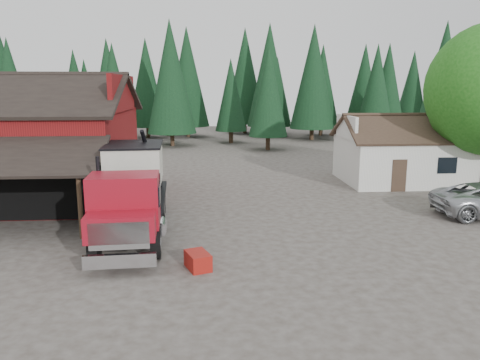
{
  "coord_description": "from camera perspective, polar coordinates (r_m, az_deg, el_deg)",
  "views": [
    {
      "loc": [
        -0.24,
        -17.39,
        6.33
      ],
      "look_at": [
        1.38,
        5.31,
        1.8
      ],
      "focal_mm": 35.0,
      "sensor_mm": 36.0,
      "label": 1
    }
  ],
  "objects": [
    {
      "name": "feed_truck",
      "position": [
        20.7,
        -13.03,
        -0.97
      ],
      "size": [
        3.29,
        9.83,
        4.38
      ],
      "rotation": [
        0.0,
        0.0,
        0.06
      ],
      "color": "black",
      "rests_on": "ground"
    },
    {
      "name": "red_barn",
      "position": [
        29.56,
        -25.42,
        3.1
      ],
      "size": [
        12.8,
        13.63,
        7.18
      ],
      "color": "maroon",
      "rests_on": "ground"
    },
    {
      "name": "farmhouse",
      "position": [
        33.47,
        19.29,
        2.62
      ],
      "size": [
        8.6,
        6.42,
        4.65
      ],
      "color": "silver",
      "rests_on": "ground"
    },
    {
      "name": "near_pine_b",
      "position": [
        47.8,
        3.49,
        10.72
      ],
      "size": [
        3.96,
        3.96,
        10.4
      ],
      "color": "#382619",
      "rests_on": "ground"
    },
    {
      "name": "near_pine_c",
      "position": [
        48.76,
        23.52,
        11.01
      ],
      "size": [
        4.84,
        4.84,
        12.4
      ],
      "color": "#382619",
      "rests_on": "ground"
    },
    {
      "name": "ground",
      "position": [
        18.51,
        -3.12,
        -8.76
      ],
      "size": [
        120.0,
        120.0,
        0.0
      ],
      "primitive_type": "plane",
      "color": "#423B34",
      "rests_on": "ground"
    },
    {
      "name": "conifer_backdrop",
      "position": [
        59.72,
        -3.84,
        5.16
      ],
      "size": [
        76.0,
        16.0,
        16.0
      ],
      "primitive_type": null,
      "color": "black",
      "rests_on": "ground"
    },
    {
      "name": "near_pine_d",
      "position": [
        51.54,
        -8.45,
        12.33
      ],
      "size": [
        5.28,
        5.28,
        13.4
      ],
      "color": "#382619",
      "rests_on": "ground"
    },
    {
      "name": "equip_box",
      "position": [
        16.85,
        -5.16,
        -9.76
      ],
      "size": [
        1.04,
        1.27,
        0.6
      ],
      "primitive_type": "cube",
      "rotation": [
        0.0,
        0.0,
        0.35
      ],
      "color": "maroon",
      "rests_on": "ground"
    }
  ]
}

